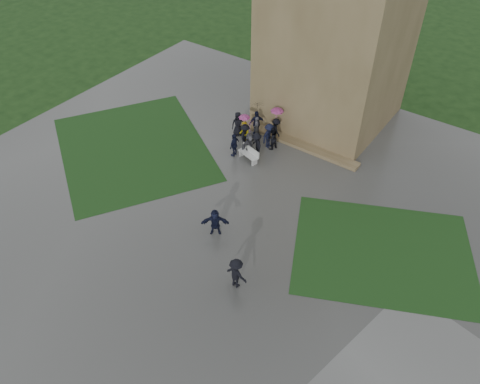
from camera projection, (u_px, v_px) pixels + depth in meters
The scene contains 9 objects.
ground at pixel (194, 240), 24.73m from camera, with size 120.00×120.00×0.00m, color black.
plaza at pixel (217, 218), 25.95m from camera, with size 34.00×34.00×0.02m, color #3A3A37.
lawn_inset_left at pixel (134, 148), 30.86m from camera, with size 11.00×9.00×0.01m, color black.
lawn_inset_right at pixel (383, 252), 24.06m from camera, with size 9.00×7.00×0.01m, color black.
tower_plinth at pixel (296, 143), 31.11m from camera, with size 9.00×0.80×0.22m, color brown.
bench at pixel (249, 154), 29.63m from camera, with size 1.61×0.88×0.89m.
visitor_cluster at pixel (255, 131), 30.41m from camera, with size 3.56×4.07×2.56m.
pedestrian_mid at pixel (215, 222), 24.60m from camera, with size 1.47×0.53×1.59m, color black.
pedestrian_near at pixel (236, 273), 21.93m from camera, with size 1.13×0.59×1.76m, color black.
Camera 1 is at (11.81, -12.28, 18.28)m, focal length 35.00 mm.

